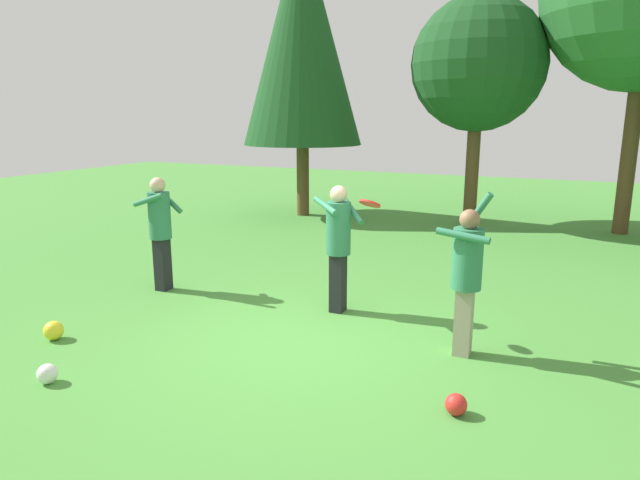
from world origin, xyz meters
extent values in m
plane|color=#478C38|center=(0.00, 0.00, 0.00)|extent=(40.00, 40.00, 0.00)
cube|color=gray|center=(1.86, 0.46, 0.40)|extent=(0.19, 0.22, 0.80)
cylinder|color=#2D7551|center=(1.86, 0.46, 1.15)|extent=(0.34, 0.34, 0.69)
sphere|color=#8C6647|center=(1.86, 0.46, 1.59)|extent=(0.23, 0.23, 0.23)
cylinder|color=#2D7551|center=(1.83, 0.26, 1.45)|extent=(0.60, 0.17, 0.13)
cylinder|color=#2D7551|center=(1.89, 0.66, 1.61)|extent=(0.39, 0.14, 0.54)
cube|color=black|center=(-0.01, 1.19, 0.42)|extent=(0.19, 0.22, 0.84)
cylinder|color=#2D7551|center=(-0.01, 1.19, 1.20)|extent=(0.34, 0.34, 0.73)
sphere|color=beige|center=(-0.01, 1.19, 1.67)|extent=(0.24, 0.24, 0.24)
cylinder|color=#2D7551|center=(0.11, 1.35, 1.45)|extent=(0.50, 0.44, 0.35)
cylinder|color=#2D7551|center=(-0.14, 1.04, 1.52)|extent=(0.53, 0.46, 0.19)
cube|color=black|center=(-2.91, 0.96, 0.42)|extent=(0.19, 0.22, 0.84)
cylinder|color=#2D7551|center=(-2.91, 0.96, 1.20)|extent=(0.34, 0.34, 0.73)
sphere|color=beige|center=(-2.91, 0.96, 1.67)|extent=(0.24, 0.24, 0.24)
cylinder|color=#2D7551|center=(-2.90, 1.16, 1.43)|extent=(0.55, 0.13, 0.42)
cylinder|color=#2D7551|center=(-2.93, 0.76, 1.47)|extent=(0.62, 0.13, 0.26)
cylinder|color=red|center=(0.62, 0.65, 1.66)|extent=(0.33, 0.32, 0.14)
sphere|color=yellow|center=(-2.81, -1.21, 0.12)|extent=(0.24, 0.24, 0.24)
sphere|color=red|center=(2.06, -0.92, 0.10)|extent=(0.21, 0.21, 0.21)
sphere|color=white|center=(-1.91, -2.05, 0.10)|extent=(0.21, 0.21, 0.21)
cylinder|color=brown|center=(0.51, 8.66, 1.47)|extent=(0.33, 0.33, 2.94)
sphere|color=#19471E|center=(0.51, 8.66, 3.91)|extent=(3.23, 3.23, 3.23)
cylinder|color=brown|center=(-3.88, 7.92, 1.75)|extent=(0.34, 0.34, 3.50)
cone|color=#19471E|center=(-3.88, 7.92, 4.72)|extent=(3.15, 3.15, 5.60)
cylinder|color=brown|center=(3.96, 8.82, 2.03)|extent=(0.35, 0.35, 4.07)
camera|label=1|loc=(2.85, -5.69, 2.72)|focal=31.18mm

